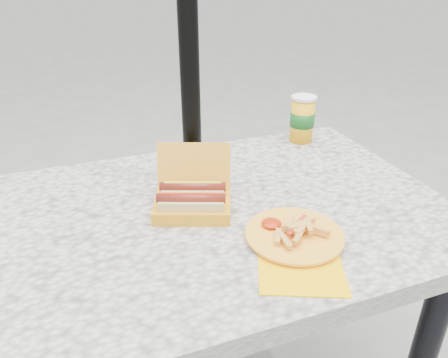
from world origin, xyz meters
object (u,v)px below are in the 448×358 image
object	(u,v)px
umbrella_pole	(189,56)
hotdog_box	(192,200)
fries_plate	(294,237)
soda_cup	(302,119)

from	to	relation	value
umbrella_pole	hotdog_box	world-z (taller)	umbrella_pole
hotdog_box	fries_plate	bearing A→B (deg)	-27.27
hotdog_box	fries_plate	world-z (taller)	hotdog_box
fries_plate	soda_cup	distance (m)	0.60
umbrella_pole	hotdog_box	distance (m)	0.35
umbrella_pole	fries_plate	distance (m)	0.50
hotdog_box	soda_cup	xyz separation A→B (m)	(0.48, 0.31, 0.04)
hotdog_box	soda_cup	bearing A→B (deg)	53.84
umbrella_pole	hotdog_box	xyz separation A→B (m)	(-0.05, -0.15, -0.32)
umbrella_pole	soda_cup	size ratio (longest dim) A/B	14.10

